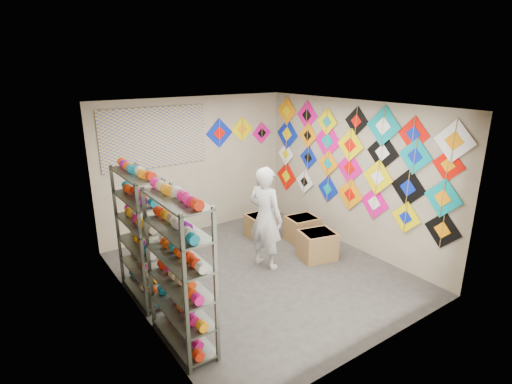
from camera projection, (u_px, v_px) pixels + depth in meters
ground at (261, 273)px, 6.57m from camera, size 4.50×4.50×0.00m
room_walls at (262, 176)px, 6.07m from camera, size 4.50×4.50×4.50m
shelf_rack_front at (180, 273)px, 4.64m from camera, size 0.40×1.10×1.90m
shelf_rack_back at (141, 236)px, 5.66m from camera, size 0.40×1.10×1.90m
string_spools at (158, 246)px, 5.12m from camera, size 0.12×2.36×0.12m
kite_wall_display at (352, 159)px, 7.13m from camera, size 0.06×4.33×2.07m
back_wall_kites at (238, 132)px, 8.27m from camera, size 1.60×0.02×0.64m
poster at (155, 138)px, 7.26m from camera, size 2.00×0.01×1.10m
shopkeeper at (265, 218)px, 6.54m from camera, size 0.87×0.77×1.73m
carton_a at (317, 245)px, 7.00m from camera, size 0.70×0.63×0.50m
carton_b at (302, 229)px, 7.74m from camera, size 0.63×0.54×0.47m
carton_c at (261, 226)px, 7.86m from camera, size 0.50×0.55×0.46m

